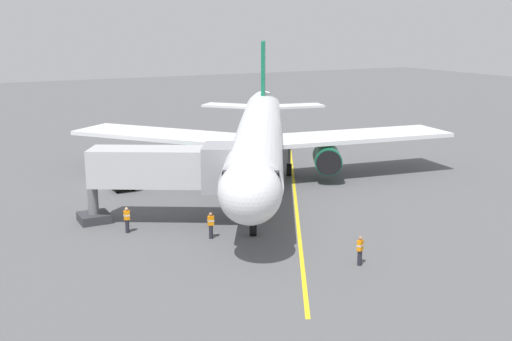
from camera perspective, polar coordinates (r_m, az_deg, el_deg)
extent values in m
plane|color=#565659|center=(54.86, 0.58, -0.86)|extent=(220.00, 220.00, 0.00)
cube|color=yellow|center=(48.57, 3.59, -2.73)|extent=(19.88, 34.95, 0.01)
cylinder|color=white|center=(52.75, 0.28, 3.13)|extent=(20.03, 31.47, 3.80)
ellipsoid|color=white|center=(34.97, -0.55, -2.02)|extent=(5.11, 5.26, 3.61)
cone|color=white|center=(71.04, 0.70, 5.70)|extent=(4.45, 4.29, 3.42)
cube|color=black|center=(36.19, -0.45, -0.60)|extent=(3.60, 2.98, 0.90)
cube|color=white|center=(56.94, 9.01, 3.09)|extent=(17.58, 7.37, 0.36)
cylinder|color=#146B47|center=(54.29, 6.44, 1.07)|extent=(3.67, 4.09, 2.30)
cylinder|color=black|center=(52.58, 6.59, 0.68)|extent=(1.93, 1.21, 2.10)
cube|color=white|center=(57.37, -8.17, 3.20)|extent=(14.69, 16.58, 0.36)
cylinder|color=#146B47|center=(54.59, -5.79, 1.16)|extent=(3.67, 4.09, 2.30)
cylinder|color=black|center=(52.90, -6.03, 0.76)|extent=(1.93, 1.21, 2.10)
cube|color=#146B47|center=(67.66, 0.66, 8.57)|extent=(2.67, 4.36, 7.20)
cube|color=white|center=(67.70, 3.37, 5.83)|extent=(6.75, 3.62, 0.24)
cube|color=white|center=(67.83, -2.07, 5.86)|extent=(6.10, 6.34, 0.24)
cylinder|color=slate|center=(40.14, -0.26, -3.53)|extent=(0.24, 0.24, 2.77)
cylinder|color=black|center=(40.56, -0.25, -5.41)|extent=(0.74, 0.83, 0.70)
cylinder|color=slate|center=(56.09, 3.02, 1.46)|extent=(0.24, 0.24, 2.77)
cylinder|color=black|center=(56.39, 3.01, 0.08)|extent=(0.93, 1.18, 1.10)
cylinder|color=slate|center=(56.23, -2.28, 1.49)|extent=(0.24, 0.24, 2.77)
cylinder|color=black|center=(56.52, -2.27, 0.12)|extent=(0.93, 1.18, 1.10)
cube|color=#B7B7BC|center=(42.73, -8.88, 0.33)|extent=(9.12, 6.69, 2.50)
cube|color=gray|center=(42.12, -2.85, 0.29)|extent=(4.01, 4.16, 3.00)
cylinder|color=slate|center=(44.24, -14.53, -2.10)|extent=(0.70, 0.70, 3.90)
cube|color=#333338|center=(44.69, -14.41, -4.14)|extent=(2.00, 2.00, 0.60)
cylinder|color=#23232D|center=(41.89, -11.55, -4.95)|extent=(0.26, 0.26, 0.88)
cube|color=orange|center=(41.67, -11.60, -3.98)|extent=(0.42, 0.32, 0.60)
cube|color=silver|center=(41.67, -11.60, -3.98)|extent=(0.45, 0.33, 0.10)
sphere|color=tan|center=(41.55, -11.62, -3.43)|extent=(0.22, 0.22, 0.22)
cylinder|color=#23232D|center=(40.06, -4.09, -5.54)|extent=(0.26, 0.26, 0.88)
cube|color=orange|center=(39.83, -4.11, -4.53)|extent=(0.42, 0.32, 0.60)
cube|color=silver|center=(39.83, -4.11, -4.53)|extent=(0.44, 0.33, 0.10)
sphere|color=#9E7051|center=(39.71, -4.12, -3.96)|extent=(0.22, 0.22, 0.22)
cylinder|color=#23232D|center=(36.15, 9.35, -7.79)|extent=(0.26, 0.26, 0.88)
cube|color=orange|center=(35.90, 9.39, -6.68)|extent=(0.45, 0.39, 0.60)
cube|color=silver|center=(35.90, 9.39, -6.68)|extent=(0.47, 0.41, 0.10)
sphere|color=#9E7051|center=(35.76, 9.42, -6.05)|extent=(0.22, 0.22, 0.22)
cube|color=black|center=(52.15, -11.86, -0.73)|extent=(1.93, 1.73, 1.20)
cube|color=black|center=(51.44, -11.67, -0.68)|extent=(1.70, 0.19, 0.70)
cube|color=silver|center=(53.87, -12.43, 0.23)|extent=(2.05, 3.63, 2.20)
cylinder|color=black|center=(52.22, -11.07, -1.35)|extent=(0.26, 0.84, 0.84)
cylinder|color=black|center=(51.90, -12.45, -1.51)|extent=(0.26, 0.84, 0.84)
cylinder|color=black|center=(55.22, -11.98, -0.61)|extent=(0.26, 0.84, 0.84)
cylinder|color=black|center=(54.92, -13.29, -0.75)|extent=(0.26, 0.84, 0.84)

